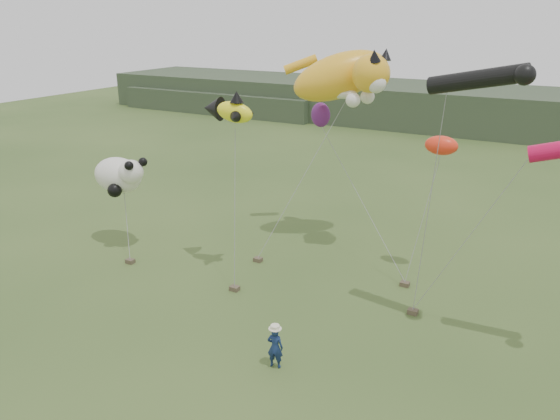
{
  "coord_description": "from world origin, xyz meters",
  "views": [
    {
      "loc": [
        8.18,
        -13.66,
        10.92
      ],
      "look_at": [
        -1.03,
        3.0,
        4.14
      ],
      "focal_mm": 35.0,
      "sensor_mm": 36.0,
      "label": 1
    }
  ],
  "objects": [
    {
      "name": "headland",
      "position": [
        -3.11,
        44.69,
        1.92
      ],
      "size": [
        90.0,
        13.0,
        4.0
      ],
      "color": "#2D3D28",
      "rests_on": "ground"
    },
    {
      "name": "cat_kite",
      "position": [
        -1.67,
        10.48,
        8.29
      ],
      "size": [
        6.04,
        4.42,
        3.32
      ],
      "color": "yellow",
      "rests_on": "ground"
    },
    {
      "name": "ground",
      "position": [
        0.0,
        0.0,
        0.0
      ],
      "size": [
        120.0,
        120.0,
        0.0
      ],
      "primitive_type": "plane",
      "color": "#385123",
      "rests_on": "ground"
    },
    {
      "name": "misc_kites",
      "position": [
        -0.09,
        10.46,
        5.99
      ],
      "size": [
        7.95,
        3.25,
        1.39
      ],
      "color": "#F93319",
      "rests_on": "ground"
    },
    {
      "name": "fish_kite",
      "position": [
        -4.77,
        5.15,
        7.25
      ],
      "size": [
        2.72,
        1.79,
        1.39
      ],
      "color": "#FEF71C",
      "rests_on": "ground"
    },
    {
      "name": "sandbag_anchors",
      "position": [
        -2.06,
        5.08,
        0.1
      ],
      "size": [
        13.29,
        4.27,
        0.19
      ],
      "color": "brown",
      "rests_on": "ground"
    },
    {
      "name": "panda_kite",
      "position": [
        -11.03,
        4.95,
        3.62
      ],
      "size": [
        3.09,
        2.0,
        1.92
      ],
      "color": "white",
      "rests_on": "ground"
    },
    {
      "name": "festival_attendant",
      "position": [
        0.67,
        -0.4,
        0.74
      ],
      "size": [
        0.59,
        0.44,
        1.47
      ],
      "primitive_type": "imported",
      "rotation": [
        0.0,
        0.0,
        3.32
      ],
      "color": "#15264F",
      "rests_on": "ground"
    },
    {
      "name": "tube_kites",
      "position": [
        6.76,
        4.73,
        8.28
      ],
      "size": [
        6.46,
        1.38,
        3.06
      ],
      "color": "black",
      "rests_on": "ground"
    }
  ]
}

